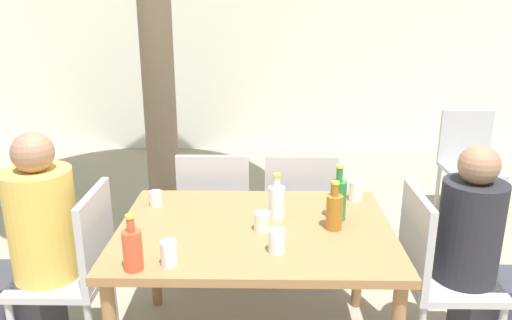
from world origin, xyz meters
The scene contains 18 objects.
cafe_building_wall centered at (0.00, 3.89, 1.40)m, with size 10.00×0.08×2.80m.
dining_table_front centered at (0.00, 0.00, 0.65)m, with size 1.34×0.98×0.72m.
patio_chair_0 centered at (-0.90, 0.00, 0.51)m, with size 0.44×0.44×0.90m.
patio_chair_1 centered at (0.90, 0.00, 0.51)m, with size 0.44×0.44×0.90m.
patio_chair_2 centered at (-0.27, 0.72, 0.51)m, with size 0.44×0.44×0.90m.
patio_chair_3 centered at (0.27, 0.72, 0.51)m, with size 0.44×0.44×0.90m.
patio_chair_4 centered at (1.78, 1.85, 0.51)m, with size 0.44×0.44×0.90m.
person_seated_0 centered at (-1.14, 0.00, 0.53)m, with size 0.57×0.33×1.20m.
person_seated_1 centered at (1.15, 0.00, 0.50)m, with size 0.55×0.30×1.15m.
water_bottle_0 centered at (0.11, 0.11, 0.82)m, with size 0.08×0.08×0.24m.
green_bottle_1 centered at (0.42, 0.10, 0.84)m, with size 0.08×0.08×0.29m.
amber_bottle_2 centered at (0.38, -0.01, 0.82)m, with size 0.08×0.08×0.24m.
soda_bottle_3 centered at (-0.49, -0.41, 0.82)m, with size 0.08×0.08×0.24m.
drinking_glass_0 centered at (-0.35, -0.38, 0.78)m, with size 0.07×0.07×0.11m.
drinking_glass_1 centered at (0.03, -0.04, 0.77)m, with size 0.08×0.08×0.09m.
drinking_glass_2 centered at (0.55, 0.36, 0.78)m, with size 0.08×0.08×0.11m.
drinking_glass_3 centered at (-0.54, 0.26, 0.77)m, with size 0.07×0.07×0.08m.
drinking_glass_4 centered at (0.10, -0.26, 0.78)m, with size 0.07×0.07×0.11m.
Camera 1 is at (0.04, -2.24, 1.78)m, focal length 35.00 mm.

